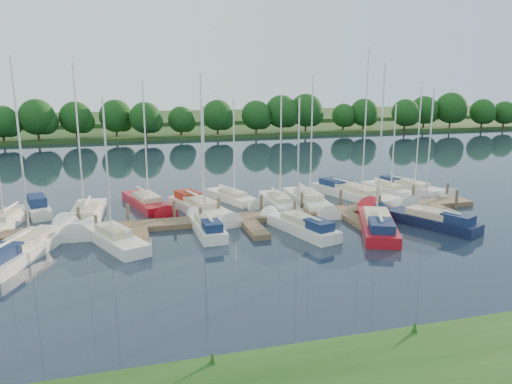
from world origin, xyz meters
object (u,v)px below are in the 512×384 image
object	(u,v)px
sailboat_n_0	(6,222)
sailboat_s_2	(207,227)
dock	(247,220)
sailboat_n_5	(233,198)
motorboat	(38,209)

from	to	relation	value
sailboat_n_0	sailboat_s_2	size ratio (longest dim) A/B	1.08
dock	sailboat_s_2	size ratio (longest dim) A/B	4.31
sailboat_n_5	dock	bearing A→B (deg)	65.05
sailboat_n_5	motorboat	bearing A→B (deg)	-21.76
motorboat	sailboat_s_2	bearing A→B (deg)	129.80
motorboat	sailboat_n_5	bearing A→B (deg)	163.79
motorboat	dock	bearing A→B (deg)	140.03
dock	sailboat_n_0	size ratio (longest dim) A/B	3.98
dock	sailboat_n_5	bearing A→B (deg)	85.37
dock	sailboat_n_0	bearing A→B (deg)	166.34
motorboat	sailboat_n_0	bearing A→B (deg)	44.71
motorboat	sailboat_n_5	xyz separation A→B (m)	(16.14, -0.40, -0.10)
sailboat_n_5	sailboat_s_2	world-z (taller)	sailboat_n_5
motorboat	sailboat_n_5	distance (m)	16.15
sailboat_n_0	motorboat	distance (m)	3.60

